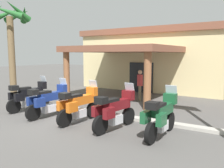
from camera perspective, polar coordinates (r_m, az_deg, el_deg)
The scene contains 10 objects.
ground_plane at distance 10.02m, azimuth -12.27°, elevation -8.35°, with size 80.00×80.00×0.00m, color #514F4C.
motel_building at distance 18.81m, azimuth 10.65°, elevation 6.11°, with size 11.41×11.12×4.56m.
motorcycle_black at distance 11.76m, azimuth -19.85°, elevation -2.81°, with size 0.81×2.21×1.61m.
motorcycle_blue at distance 10.32m, azimuth -15.42°, elevation -4.01°, with size 0.76×2.21×1.61m.
motorcycle_orange at distance 9.23m, azimuth -8.17°, elevation -5.14°, with size 0.75×2.21×1.61m.
motorcycle_maroon at distance 8.28m, azimuth 0.68°, elevation -6.50°, with size 0.86×2.20×1.61m.
motorcycle_green at distance 7.74m, azimuth 11.94°, elevation -7.66°, with size 0.73×2.21×1.61m.
pedestrian at distance 13.41m, azimuth 6.86°, elevation 0.24°, with size 0.32×0.47×1.78m.
palm_tree_roadside at distance 13.88m, azimuth -23.78°, elevation 12.67°, with size 2.31×2.36×5.52m.
curb_strip at distance 10.52m, azimuth -3.05°, elevation -7.10°, with size 10.27×0.36×0.12m, color #ADA89E.
Camera 1 is at (6.65, -7.01, 2.68)m, focal length 37.26 mm.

